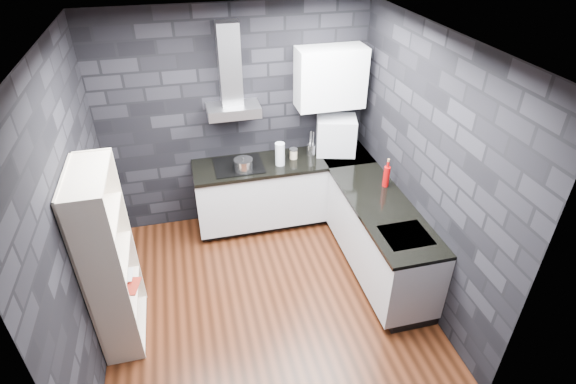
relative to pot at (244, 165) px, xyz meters
name	(u,v)px	position (x,y,z in m)	size (l,w,h in m)	color
ground	(267,296)	(0.01, -1.17, -0.97)	(3.20, 3.20, 0.00)	#431D0F
ceiling	(257,40)	(0.01, -1.17, 1.73)	(3.20, 3.20, 0.00)	white
wall_back	(236,120)	(0.01, 0.46, 0.38)	(3.20, 0.05, 2.70)	black
wall_front	(314,330)	(0.01, -2.79, 0.38)	(3.20, 0.05, 2.70)	black
wall_left	(73,216)	(-1.62, -1.17, 0.38)	(0.05, 3.20, 2.70)	black
wall_right	(424,169)	(1.63, -1.17, 0.38)	(0.05, 3.20, 2.70)	black
toekick_back	(283,215)	(0.51, 0.17, -0.92)	(2.18, 0.50, 0.10)	black
toekick_right	(379,266)	(1.35, -1.07, -0.92)	(0.50, 1.78, 0.10)	black
counter_back_cab	(283,189)	(0.51, 0.13, -0.49)	(2.20, 0.60, 0.76)	silver
counter_right_cab	(380,237)	(1.31, -1.07, -0.49)	(0.60, 1.80, 0.76)	silver
counter_back_top	(283,162)	(0.51, 0.12, -0.09)	(2.20, 0.62, 0.04)	black
counter_right_top	(383,207)	(1.30, -1.07, -0.09)	(0.62, 1.80, 0.04)	black
counter_corner_top	(345,154)	(1.31, 0.13, -0.09)	(0.62, 0.62, 0.04)	black
hood_body	(234,110)	(-0.04, 0.26, 0.59)	(0.60, 0.34, 0.12)	#A3A2A6
hood_chimney	(230,64)	(-0.04, 0.33, 1.10)	(0.24, 0.20, 0.90)	#A3A2A6
upper_cabinet	(330,78)	(1.11, 0.26, 0.88)	(0.80, 0.35, 0.70)	white
cooktop	(239,165)	(-0.04, 0.13, -0.07)	(0.58, 0.50, 0.01)	black
sink_rim	(406,235)	(1.31, -1.57, -0.08)	(0.44, 0.40, 0.01)	#A3A2A6
pot	(244,165)	(0.00, 0.00, 0.00)	(0.21, 0.21, 0.13)	silver
glass_vase	(280,154)	(0.45, 0.05, 0.07)	(0.12, 0.12, 0.28)	silver
storage_jar	(293,154)	(0.65, 0.16, -0.02)	(0.09, 0.09, 0.12)	#C6B28F
utensil_crock	(311,150)	(0.88, 0.20, 0.00)	(0.11, 0.11, 0.14)	silver
appliance_garage	(336,136)	(1.20, 0.20, 0.15)	(0.47, 0.37, 0.47)	silver
red_bottle	(386,177)	(1.48, -0.71, 0.05)	(0.07, 0.07, 0.24)	#930709
bookshelf	(109,260)	(-1.41, -1.26, -0.07)	(0.34, 0.80, 1.80)	beige
fruit_bowl	(107,267)	(-1.41, -1.39, -0.04)	(0.23, 0.23, 0.06)	white
book_red	(118,278)	(-1.41, -1.15, -0.40)	(0.18, 0.02, 0.24)	maroon
book_second	(115,269)	(-1.44, -1.04, -0.38)	(0.15, 0.02, 0.20)	#B2B2B2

